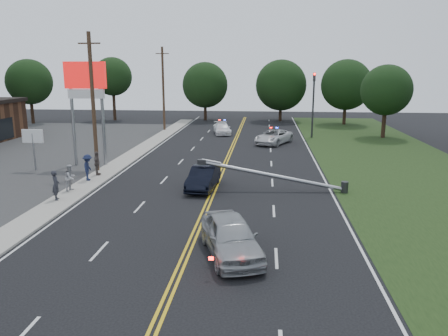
# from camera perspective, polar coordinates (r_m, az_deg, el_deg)

# --- Properties ---
(ground) EXTENTS (120.00, 120.00, 0.00)m
(ground) POSITION_cam_1_polar(r_m,az_deg,el_deg) (20.22, -3.95, -8.91)
(ground) COLOR black
(ground) RESTS_ON ground
(sidewalk) EXTENTS (1.80, 70.00, 0.12)m
(sidewalk) POSITION_cam_1_polar(r_m,az_deg,el_deg) (31.65, -16.14, -1.22)
(sidewalk) COLOR #9D998E
(sidewalk) RESTS_ON ground
(grass_verge) EXTENTS (12.00, 80.00, 0.01)m
(grass_verge) POSITION_cam_1_polar(r_m,az_deg,el_deg) (31.25, 24.61, -2.18)
(grass_verge) COLOR black
(grass_verge) RESTS_ON ground
(centerline_yellow) EXTENTS (0.36, 80.00, 0.00)m
(centerline_yellow) POSITION_cam_1_polar(r_m,az_deg,el_deg) (29.65, -0.84, -1.74)
(centerline_yellow) COLOR gold
(centerline_yellow) RESTS_ON ground
(pylon_sign) EXTENTS (3.20, 0.35, 8.00)m
(pylon_sign) POSITION_cam_1_polar(r_m,az_deg,el_deg) (35.29, -17.60, 9.86)
(pylon_sign) COLOR gray
(pylon_sign) RESTS_ON ground
(small_sign) EXTENTS (1.60, 0.14, 3.10)m
(small_sign) POSITION_cam_1_polar(r_m,az_deg,el_deg) (35.38, -23.68, 3.41)
(small_sign) COLOR gray
(small_sign) RESTS_ON ground
(traffic_signal) EXTENTS (0.28, 0.41, 7.05)m
(traffic_signal) POSITION_cam_1_polar(r_m,az_deg,el_deg) (48.90, 11.59, 8.78)
(traffic_signal) COLOR #2D2D30
(traffic_signal) RESTS_ON ground
(fallen_streetlight) EXTENTS (9.36, 0.44, 1.91)m
(fallen_streetlight) POSITION_cam_1_polar(r_m,az_deg,el_deg) (27.34, 7.45, -1.15)
(fallen_streetlight) COLOR #2D2D30
(fallen_streetlight) RESTS_ON ground
(utility_pole_mid) EXTENTS (1.60, 0.28, 10.00)m
(utility_pole_mid) POSITION_cam_1_polar(r_m,az_deg,el_deg) (33.00, -16.73, 8.16)
(utility_pole_mid) COLOR #382619
(utility_pole_mid) RESTS_ON ground
(utility_pole_far) EXTENTS (1.60, 0.28, 10.00)m
(utility_pole_far) POSITION_cam_1_polar(r_m,az_deg,el_deg) (54.00, -7.93, 10.21)
(utility_pole_far) COLOR #382619
(utility_pole_far) RESTS_ON ground
(tree_4) EXTENTS (6.13, 6.13, 8.75)m
(tree_4) POSITION_cam_1_polar(r_m,az_deg,el_deg) (66.22, -24.08, 10.22)
(tree_4) COLOR black
(tree_4) RESTS_ON ground
(tree_5) EXTENTS (5.53, 5.53, 9.10)m
(tree_5) POSITION_cam_1_polar(r_m,az_deg,el_deg) (66.62, -14.34, 11.49)
(tree_5) COLOR black
(tree_5) RESTS_ON ground
(tree_6) EXTENTS (6.59, 6.59, 8.41)m
(tree_6) POSITION_cam_1_polar(r_m,az_deg,el_deg) (64.63, -2.49, 10.76)
(tree_6) COLOR black
(tree_6) RESTS_ON ground
(tree_7) EXTENTS (7.25, 7.25, 8.75)m
(tree_7) POSITION_cam_1_polar(r_m,az_deg,el_deg) (64.23, 7.46, 10.67)
(tree_7) COLOR black
(tree_7) RESTS_ON ground
(tree_8) EXTENTS (6.76, 6.76, 8.71)m
(tree_8) POSITION_cam_1_polar(r_m,az_deg,el_deg) (61.80, 15.68, 10.42)
(tree_8) COLOR black
(tree_8) RESTS_ON ground
(tree_9) EXTENTS (5.47, 5.47, 7.93)m
(tree_9) POSITION_cam_1_polar(r_m,az_deg,el_deg) (51.12, 20.45, 9.51)
(tree_9) COLOR black
(tree_9) RESTS_ON ground
(crashed_sedan) EXTENTS (1.81, 4.45, 1.43)m
(crashed_sedan) POSITION_cam_1_polar(r_m,az_deg,el_deg) (27.76, -2.71, -1.26)
(crashed_sedan) COLOR black
(crashed_sedan) RESTS_ON ground
(waiting_sedan) EXTENTS (3.32, 5.18, 1.64)m
(waiting_sedan) POSITION_cam_1_polar(r_m,az_deg,el_deg) (17.99, 0.89, -8.90)
(waiting_sedan) COLOR #999DA1
(waiting_sedan) RESTS_ON ground
(emergency_a) EXTENTS (4.41, 5.67, 1.43)m
(emergency_a) POSITION_cam_1_polar(r_m,az_deg,el_deg) (44.62, 6.51, 4.07)
(emergency_a) COLOR silver
(emergency_a) RESTS_ON ground
(emergency_b) EXTENTS (2.63, 4.68, 1.28)m
(emergency_b) POSITION_cam_1_polar(r_m,az_deg,el_deg) (51.04, -0.24, 5.17)
(emergency_b) COLOR white
(emergency_b) RESTS_ON ground
(bystander_a) EXTENTS (0.62, 0.74, 1.72)m
(bystander_a) POSITION_cam_1_polar(r_m,az_deg,el_deg) (26.74, -21.12, -2.11)
(bystander_a) COLOR #27282F
(bystander_a) RESTS_ON sidewalk
(bystander_b) EXTENTS (0.75, 0.89, 1.64)m
(bystander_b) POSITION_cam_1_polar(r_m,az_deg,el_deg) (28.44, -19.40, -1.19)
(bystander_b) COLOR #A9A8AD
(bystander_b) RESTS_ON sidewalk
(bystander_c) EXTENTS (0.87, 1.25, 1.77)m
(bystander_c) POSITION_cam_1_polar(r_m,az_deg,el_deg) (30.66, -17.34, 0.07)
(bystander_c) COLOR #181F3D
(bystander_c) RESTS_ON sidewalk
(bystander_d) EXTENTS (0.54, 1.04, 1.69)m
(bystander_d) POSITION_cam_1_polar(r_m,az_deg,el_deg) (32.01, -16.26, 0.59)
(bystander_d) COLOR #554944
(bystander_d) RESTS_ON sidewalk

